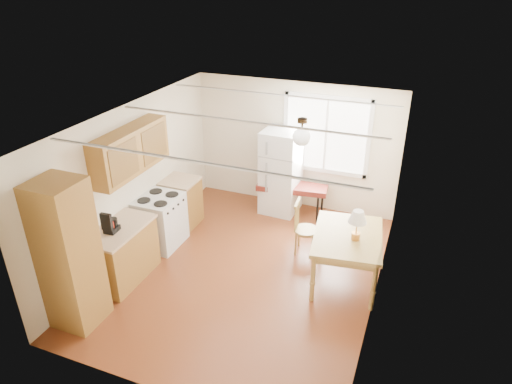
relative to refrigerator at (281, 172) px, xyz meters
The scene contains 11 objects.
room_shell 2.17m from the refrigerator, 85.95° to the right, with size 4.60×5.60×2.62m.
kitchen_run 3.17m from the refrigerator, 119.61° to the right, with size 0.65×3.40×2.20m.
window_unit 1.10m from the refrigerator, 25.28° to the left, with size 1.64×0.05×1.51m.
pendant_light 2.38m from the refrigerator, 63.69° to the right, with size 0.26×0.26×0.40m.
refrigerator is the anchor object (origin of this frame).
bench 0.38m from the refrigerator, ahead, with size 1.39×0.66×0.62m.
dining_table 2.44m from the refrigerator, 47.47° to the right, with size 1.15×1.44×0.82m.
chair 1.52m from the refrigerator, 57.98° to the right, with size 0.42×0.41×0.93m.
table_lamp 2.60m from the refrigerator, 46.66° to the right, with size 0.27×0.27×0.47m.
coffee_maker 3.48m from the refrigerator, 116.85° to the right, with size 0.18×0.23×0.34m.
kettle 3.48m from the refrigerator, 117.10° to the right, with size 0.12×0.12×0.24m.
Camera 1 is at (2.32, -5.51, 4.40)m, focal length 32.00 mm.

